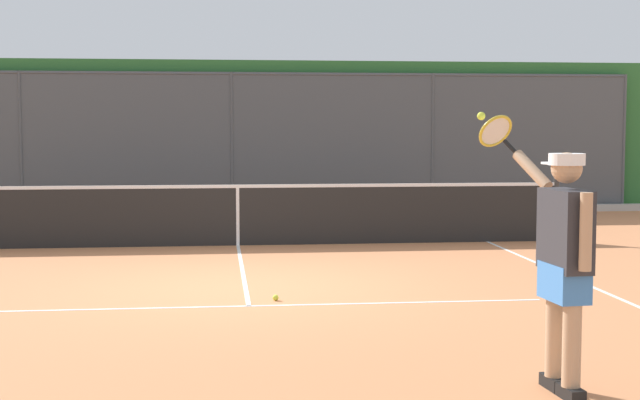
{
  "coord_description": "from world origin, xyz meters",
  "views": [
    {
      "loc": [
        0.32,
        10.68,
        1.9
      ],
      "look_at": [
        -0.84,
        0.38,
        1.05
      ],
      "focal_mm": 51.7,
      "sensor_mm": 36.0,
      "label": 1
    }
  ],
  "objects": [
    {
      "name": "tennis_net",
      "position": [
        0.0,
        -3.78,
        0.49
      ],
      "size": [
        10.47,
        0.09,
        1.07
      ],
      "color": "#2D2D2D",
      "rests_on": "ground"
    },
    {
      "name": "ground_plane",
      "position": [
        0.0,
        0.0,
        0.0
      ],
      "size": [
        60.0,
        60.0,
        0.0
      ],
      "primitive_type": "plane",
      "color": "#C67A4C"
    },
    {
      "name": "court_line_markings",
      "position": [
        0.0,
        1.47,
        0.0
      ],
      "size": [
        8.15,
        8.96,
        0.01
      ],
      "color": "white",
      "rests_on": "ground"
    },
    {
      "name": "tennis_player",
      "position": [
        -2.09,
        4.52,
        1.01
      ],
      "size": [
        0.55,
        1.39,
        2.0
      ],
      "rotation": [
        0.0,
        0.0,
        -1.49
      ],
      "color": "black",
      "rests_on": "ground"
    },
    {
      "name": "tennis_ball_near_baseline",
      "position": [
        -0.3,
        0.86,
        0.03
      ],
      "size": [
        0.07,
        0.07,
        0.07
      ],
      "primitive_type": "sphere",
      "color": "#C1D138",
      "rests_on": "ground"
    },
    {
      "name": "fence_backdrop",
      "position": [
        0.0,
        -9.54,
        1.62
      ],
      "size": [
        20.35,
        1.37,
        3.27
      ],
      "color": "#474C51",
      "rests_on": "ground"
    }
  ]
}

